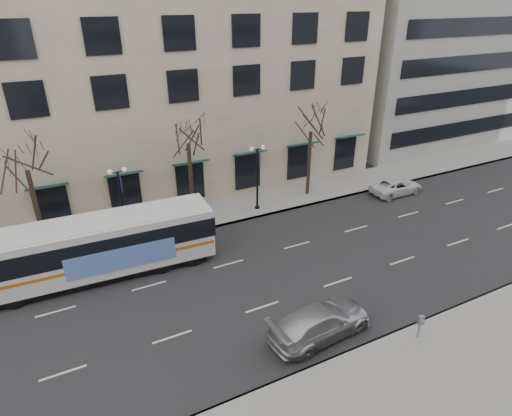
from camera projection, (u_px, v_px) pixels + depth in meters
ground at (244, 284)px, 24.87m from camera, size 160.00×160.00×0.00m
sidewalk_far at (253, 205)px, 34.03m from camera, size 80.00×4.00×0.15m
building_hotel at (113, 36)px, 35.47m from camera, size 40.00×20.00×24.00m
tree_far_left at (23, 155)px, 24.89m from camera, size 3.60×3.60×8.34m
tree_far_mid at (187, 130)px, 28.81m from camera, size 3.60×3.60×8.55m
tree_far_right at (311, 120)px, 33.04m from camera, size 3.60×3.60×8.06m
lamp_post_left at (122, 201)px, 28.10m from camera, size 1.22×0.45×5.21m
lamp_post_right at (257, 175)px, 32.11m from camera, size 1.22×0.45×5.21m
city_bus at (100, 246)px, 24.87m from camera, size 13.50×3.51×3.63m
silver_car at (321, 322)px, 20.84m from camera, size 5.67×2.75×1.59m
white_pickup at (396, 186)px, 35.92m from camera, size 4.64×2.15×1.29m
pay_station at (420, 322)px, 20.40m from camera, size 0.31×0.25×1.28m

